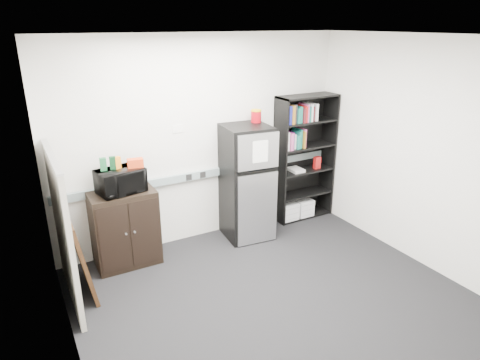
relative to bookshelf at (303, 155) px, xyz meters
The scene contains 18 objects.
floor 2.38m from the bookshelf, 133.90° to the right, with size 4.00×4.00×0.00m, color black.
wall_back 1.56m from the bookshelf, behind, with size 4.00×0.02×2.70m, color white.
wall_right 1.69m from the bookshelf, 72.54° to the right, with size 0.02×3.50×2.70m, color white.
wall_left 3.86m from the bookshelf, 155.93° to the right, with size 0.02×3.50×2.70m, color white.
ceiling 2.78m from the bookshelf, 133.90° to the right, with size 4.00×3.50×0.02m, color white.
electrical_raceway 1.52m from the bookshelf, behind, with size 3.92×0.05×0.10m, color gray.
wall_note 1.95m from the bookshelf, behind, with size 0.14×0.00×0.10m, color white.
bookshelf is the anchor object (origin of this frame).
cubicle_partition 3.45m from the bookshelf, behind, with size 0.06×1.30×1.62m.
cabinet 2.73m from the bookshelf, behind, with size 0.76×0.50×0.94m.
microwave 2.69m from the bookshelf, behind, with size 0.51×0.35×0.28m, color black.
snack_box_a 2.87m from the bookshelf, behind, with size 0.07×0.05×0.15m, color #195A30.
snack_box_b 2.77m from the bookshelf, behind, with size 0.07×0.05×0.15m, color #0C3719.
snack_box_c 2.71m from the bookshelf, behind, with size 0.07×0.05×0.14m, color orange.
snack_bag 2.52m from the bookshelf, behind, with size 0.18×0.10×0.10m, color red.
refrigerator 1.07m from the bookshelf, behind, with size 0.64×0.67×1.56m.
coffee_can 1.07m from the bookshelf, behind, with size 0.14×0.14×0.19m.
framed_poster 3.34m from the bookshelf, behind, with size 0.19×0.73×0.94m.
Camera 1 is at (-2.21, -3.23, 2.81)m, focal length 32.00 mm.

